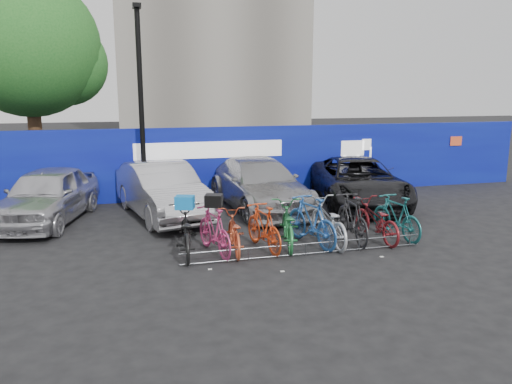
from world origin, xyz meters
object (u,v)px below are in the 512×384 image
object	(u,v)px
lamppost	(141,101)
bike_5	(311,221)
bike_6	(328,222)
bike_9	(396,217)
bike_rack	(306,249)
tree	(35,50)
bike_0	(186,232)
bike_3	(264,227)
car_3	(358,182)
car_0	(47,195)
bike_8	(376,220)
bike_4	(287,225)
bike_7	(352,218)
bike_2	(234,232)
bike_1	(214,230)
car_1	(162,190)
car_2	(260,184)

from	to	relation	value
lamppost	bike_5	xyz separation A→B (m)	(3.60, -5.29, -2.68)
bike_6	bike_9	world-z (taller)	bike_9
bike_rack	bike_9	size ratio (longest dim) A/B	3.07
tree	bike_0	bearing A→B (deg)	-66.94
bike_3	car_3	bearing A→B (deg)	-147.75
bike_rack	car_0	xyz separation A→B (m)	(-5.90, 4.56, 0.60)
bike_5	bike_9	size ratio (longest dim) A/B	1.08
bike_0	bike_8	distance (m)	4.60
car_3	bike_6	size ratio (longest dim) A/B	2.57
bike_5	bike_6	xyz separation A→B (m)	(0.42, 0.00, -0.05)
bike_4	bike_7	bearing A→B (deg)	-168.00
bike_0	bike_5	world-z (taller)	bike_5
car_0	bike_8	xyz separation A→B (m)	(7.95, -3.90, -0.26)
car_0	bike_2	xyz separation A→B (m)	(4.42, -3.89, -0.30)
bike_rack	bike_6	xyz separation A→B (m)	(0.82, 0.71, 0.38)
car_3	bike_1	bearing A→B (deg)	-133.38
bike_2	bike_6	size ratio (longest dim) A/B	0.86
tree	car_0	distance (m)	7.51
car_1	bike_2	size ratio (longest dim) A/B	2.66
lamppost	bike_7	world-z (taller)	lamppost
bike_7	car_0	bearing A→B (deg)	-23.56
bike_8	bike_6	bearing A→B (deg)	-6.73
bike_0	bike_6	bearing A→B (deg)	-175.65
lamppost	car_3	distance (m)	7.26
bike_5	bike_7	xyz separation A→B (m)	(1.06, 0.02, -0.01)
bike_0	bike_9	distance (m)	5.19
bike_1	bike_5	bearing A→B (deg)	168.85
car_2	bike_0	size ratio (longest dim) A/B	2.60
car_1	bike_1	size ratio (longest dim) A/B	2.61
bike_3	bike_7	xyz separation A→B (m)	(2.24, 0.06, 0.05)
car_2	bike_9	world-z (taller)	car_2
bike_6	bike_9	bearing A→B (deg)	179.59
bike_rack	car_3	xyz separation A→B (m)	(3.41, 4.39, 0.57)
car_3	bike_3	world-z (taller)	car_3
bike_0	car_2	bearing A→B (deg)	-120.38
bike_9	bike_7	bearing A→B (deg)	-10.08
bike_4	bike_8	distance (m)	2.22
car_2	bike_3	world-z (taller)	car_2
tree	car_3	world-z (taller)	tree
car_2	bike_5	bearing A→B (deg)	-91.99
lamppost	bike_0	world-z (taller)	lamppost
tree	bike_5	world-z (taller)	tree
bike_0	bike_7	xyz separation A→B (m)	(4.01, -0.02, 0.05)
car_1	bike_0	bearing A→B (deg)	-99.48
bike_rack	bike_5	xyz separation A→B (m)	(0.40, 0.71, 0.43)
bike_0	bike_3	world-z (taller)	bike_3
car_1	bike_9	bearing A→B (deg)	-47.08
tree	bike_7	world-z (taller)	tree
car_0	bike_8	distance (m)	8.86
bike_rack	bike_7	bearing A→B (deg)	26.58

